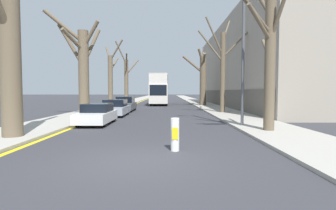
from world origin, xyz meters
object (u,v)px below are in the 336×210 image
street_tree_left_0 (9,43)px  street_tree_left_2 (110,78)px  street_tree_left_3 (126,78)px  parked_car_1 (114,108)px  street_tree_right_0 (268,57)px  parked_car_2 (125,104)px  street_tree_left_1 (82,66)px  street_tree_right_2 (202,78)px  lamp_post (241,33)px  double_decker_bus (159,88)px  traffic_bollard (174,134)px  street_tree_right_1 (222,67)px  parked_car_0 (96,114)px

street_tree_left_0 → street_tree_left_2: street_tree_left_0 is taller
street_tree_left_3 → parked_car_1: bearing=-83.6°
street_tree_left_3 → street_tree_left_2: bearing=-91.0°
street_tree_right_0 → parked_car_2: (-9.16, 13.83, -2.96)m
street_tree_left_1 → street_tree_right_2: street_tree_left_1 is taller
street_tree_right_0 → lamp_post: size_ratio=0.84×
double_decker_bus → lamp_post: lamp_post is taller
parked_car_2 → traffic_bollard: size_ratio=3.85×
street_tree_left_1 → street_tree_right_1: 11.99m
double_decker_bus → street_tree_right_0: bearing=-77.3°
street_tree_right_1 → traffic_bollard: size_ratio=8.07×
street_tree_right_2 → parked_car_2: street_tree_right_2 is taller
street_tree_left_1 → traffic_bollard: street_tree_left_1 is taller
street_tree_right_2 → lamp_post: bearing=-91.8°
parked_car_0 → traffic_bollard: parked_car_0 is taller
street_tree_left_1 → street_tree_left_3: street_tree_left_3 is taller
street_tree_left_2 → street_tree_left_3: size_ratio=0.82×
street_tree_left_3 → parked_car_1: street_tree_left_3 is taller
traffic_bollard → street_tree_right_2: bearing=80.6°
street_tree_right_2 → street_tree_right_1: bearing=-89.1°
double_decker_bus → parked_car_0: bearing=-97.2°
street_tree_left_1 → street_tree_left_3: size_ratio=0.85×
lamp_post → street_tree_left_1: bearing=150.6°
lamp_post → street_tree_right_1: bearing=84.6°
street_tree_left_0 → traffic_bollard: street_tree_left_0 is taller
street_tree_left_1 → traffic_bollard: bearing=-59.6°
parked_car_2 → parked_car_1: bearing=-90.0°
double_decker_bus → traffic_bollard: bearing=-87.2°
street_tree_left_2 → lamp_post: (10.76, -16.35, 1.66)m
parked_car_0 → parked_car_2: parked_car_2 is taller
street_tree_left_1 → double_decker_bus: street_tree_left_1 is taller
street_tree_left_1 → parked_car_1: street_tree_left_1 is taller
street_tree_left_0 → parked_car_0: (2.19, 4.95, -3.40)m
parked_car_1 → lamp_post: size_ratio=0.42×
street_tree_left_0 → parked_car_2: (2.19, 15.51, -3.32)m
parked_car_1 → parked_car_2: bearing=90.0°
street_tree_left_3 → street_tree_right_0: 30.70m
street_tree_right_2 → parked_car_1: size_ratio=1.96×
street_tree_left_3 → street_tree_right_1: 20.90m
street_tree_left_2 → street_tree_right_1: 13.68m
parked_car_0 → street_tree_left_3: bearing=95.0°
double_decker_bus → lamp_post: size_ratio=1.19×
street_tree_left_0 → parked_car_2: size_ratio=2.05×
street_tree_left_0 → street_tree_left_3: size_ratio=0.91×
street_tree_left_2 → parked_car_2: street_tree_left_2 is taller
street_tree_left_3 → street_tree_right_1: size_ratio=1.07×
street_tree_left_0 → traffic_bollard: (6.76, -2.19, -3.45)m
street_tree_left_0 → street_tree_left_2: bearing=90.6°
street_tree_right_1 → parked_car_2: bearing=163.1°
street_tree_left_2 → lamp_post: size_ratio=0.84×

